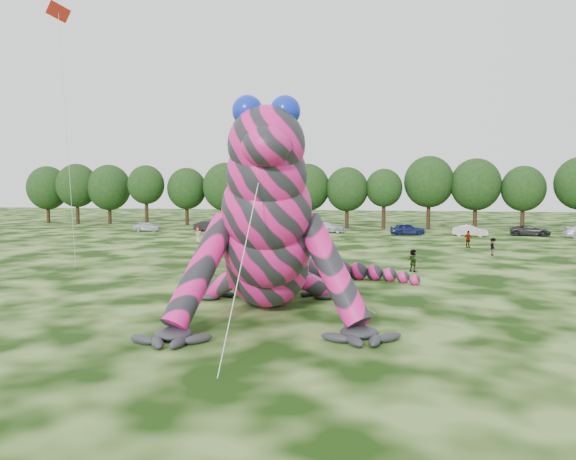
# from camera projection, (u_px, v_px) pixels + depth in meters

# --- Properties ---
(ground) EXTENTS (240.00, 240.00, 0.00)m
(ground) POSITION_uv_depth(u_px,v_px,m) (314.00, 322.00, 25.37)
(ground) COLOR #16330A
(ground) RESTS_ON ground
(inflatable_gecko) EXTENTS (21.03, 23.34, 9.97)m
(inflatable_gecko) POSITION_uv_depth(u_px,v_px,m) (267.00, 209.00, 28.57)
(inflatable_gecko) COLOR #DE1A7A
(inflatable_gecko) RESTS_ON ground
(flying_kite) EXTENTS (2.30, 4.44, 18.16)m
(flying_kite) POSITION_uv_depth(u_px,v_px,m) (60.00, 34.00, 36.43)
(flying_kite) COLOR red
(flying_kite) RESTS_ON ground
(tree_0) EXTENTS (6.91, 6.22, 9.51)m
(tree_0) POSITION_uv_depth(u_px,v_px,m) (48.00, 195.00, 93.84)
(tree_0) COLOR black
(tree_0) RESTS_ON ground
(tree_1) EXTENTS (6.74, 6.07, 9.81)m
(tree_1) POSITION_uv_depth(u_px,v_px,m) (77.00, 194.00, 91.43)
(tree_1) COLOR black
(tree_1) RESTS_ON ground
(tree_2) EXTENTS (7.04, 6.34, 9.64)m
(tree_2) POSITION_uv_depth(u_px,v_px,m) (109.00, 194.00, 91.05)
(tree_2) COLOR black
(tree_2) RESTS_ON ground
(tree_3) EXTENTS (5.81, 5.23, 9.44)m
(tree_3) POSITION_uv_depth(u_px,v_px,m) (146.00, 195.00, 87.93)
(tree_3) COLOR black
(tree_3) RESTS_ON ground
(tree_4) EXTENTS (6.22, 5.60, 9.06)m
(tree_4) POSITION_uv_depth(u_px,v_px,m) (187.00, 197.00, 88.32)
(tree_4) COLOR black
(tree_4) RESTS_ON ground
(tree_5) EXTENTS (7.16, 6.44, 9.80)m
(tree_5) POSITION_uv_depth(u_px,v_px,m) (226.00, 194.00, 86.71)
(tree_5) COLOR black
(tree_5) RESTS_ON ground
(tree_6) EXTENTS (6.52, 5.86, 9.49)m
(tree_6) POSITION_uv_depth(u_px,v_px,m) (258.00, 196.00, 83.89)
(tree_6) COLOR black
(tree_6) RESTS_ON ground
(tree_7) EXTENTS (6.68, 6.01, 9.48)m
(tree_7) POSITION_uv_depth(u_px,v_px,m) (307.00, 196.00, 82.49)
(tree_7) COLOR black
(tree_7) RESTS_ON ground
(tree_8) EXTENTS (6.14, 5.53, 8.94)m
(tree_8) POSITION_uv_depth(u_px,v_px,m) (347.00, 198.00, 81.51)
(tree_8) COLOR black
(tree_8) RESTS_ON ground
(tree_9) EXTENTS (5.27, 4.74, 8.68)m
(tree_9) POSITION_uv_depth(u_px,v_px,m) (384.00, 199.00, 80.80)
(tree_9) COLOR black
(tree_9) RESTS_ON ground
(tree_10) EXTENTS (7.09, 6.38, 10.50)m
(tree_10) POSITION_uv_depth(u_px,v_px,m) (429.00, 192.00, 80.66)
(tree_10) COLOR black
(tree_10) RESTS_ON ground
(tree_11) EXTENTS (7.01, 6.31, 10.07)m
(tree_11) POSITION_uv_depth(u_px,v_px,m) (476.00, 194.00, 79.01)
(tree_11) COLOR black
(tree_11) RESTS_ON ground
(tree_12) EXTENTS (5.99, 5.39, 8.97)m
(tree_12) POSITION_uv_depth(u_px,v_px,m) (523.00, 198.00, 77.35)
(tree_12) COLOR black
(tree_12) RESTS_ON ground
(car_0) EXTENTS (3.82, 1.54, 1.30)m
(car_0) POSITION_uv_depth(u_px,v_px,m) (148.00, 227.00, 76.60)
(car_0) COLOR silver
(car_0) RESTS_ON ground
(car_1) EXTENTS (4.54, 1.73, 1.48)m
(car_1) POSITION_uv_depth(u_px,v_px,m) (211.00, 226.00, 76.40)
(car_1) COLOR black
(car_1) RESTS_ON ground
(car_2) EXTENTS (5.49, 2.97, 1.46)m
(car_2) POSITION_uv_depth(u_px,v_px,m) (263.00, 226.00, 75.57)
(car_2) COLOR maroon
(car_2) RESTS_ON ground
(car_3) EXTENTS (4.98, 2.30, 1.41)m
(car_3) POSITION_uv_depth(u_px,v_px,m) (326.00, 227.00, 74.81)
(car_3) COLOR silver
(car_3) RESTS_ON ground
(car_4) EXTENTS (4.58, 2.51, 1.48)m
(car_4) POSITION_uv_depth(u_px,v_px,m) (407.00, 229.00, 70.74)
(car_4) COLOR #141C51
(car_4) RESTS_ON ground
(car_5) EXTENTS (4.37, 2.02, 1.39)m
(car_5) POSITION_uv_depth(u_px,v_px,m) (470.00, 231.00, 69.01)
(car_5) COLOR beige
(car_5) RESTS_ON ground
(car_6) EXTENTS (5.01, 2.77, 1.33)m
(car_6) POSITION_uv_depth(u_px,v_px,m) (530.00, 231.00, 69.53)
(car_6) COLOR #262628
(car_6) RESTS_ON ground
(spectator_4) EXTENTS (1.01, 0.78, 1.84)m
(spectator_4) POSITION_uv_depth(u_px,v_px,m) (198.00, 235.00, 60.30)
(spectator_4) COLOR gray
(spectator_4) RESTS_ON ground
(spectator_1) EXTENTS (0.98, 0.89, 1.64)m
(spectator_1) POSITION_uv_depth(u_px,v_px,m) (328.00, 244.00, 52.16)
(spectator_1) COLOR gray
(spectator_1) RESTS_ON ground
(spectator_5) EXTENTS (1.41, 1.41, 1.63)m
(spectator_5) POSITION_uv_depth(u_px,v_px,m) (413.00, 261.00, 40.21)
(spectator_5) COLOR gray
(spectator_5) RESTS_ON ground
(spectator_3) EXTENTS (1.07, 0.78, 1.69)m
(spectator_3) POSITION_uv_depth(u_px,v_px,m) (468.00, 239.00, 56.19)
(spectator_3) COLOR gray
(spectator_3) RESTS_ON ground
(spectator_2) EXTENTS (0.89, 1.15, 1.57)m
(spectator_2) POSITION_uv_depth(u_px,v_px,m) (493.00, 247.00, 49.69)
(spectator_2) COLOR gray
(spectator_2) RESTS_ON ground
(spectator_0) EXTENTS (0.63, 0.42, 1.72)m
(spectator_0) POSITION_uv_depth(u_px,v_px,m) (288.00, 251.00, 45.93)
(spectator_0) COLOR gray
(spectator_0) RESTS_ON ground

